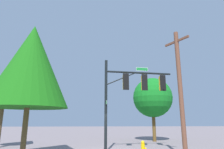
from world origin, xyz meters
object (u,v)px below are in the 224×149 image
object	(u,v)px
tree_mid	(31,65)
tree_near	(4,89)
utility_pole	(180,89)
tree_far	(153,98)
fire_hydrant	(143,148)
signal_pole_assembly	(133,88)

from	to	relation	value
tree_mid	tree_near	bearing A→B (deg)	127.32
utility_pole	tree_far	xyz separation A→B (m)	(0.92, 9.39, 0.56)
utility_pole	fire_hydrant	distance (m)	4.36
utility_pole	tree_mid	bearing A→B (deg)	176.54
signal_pole_assembly	fire_hydrant	xyz separation A→B (m)	(0.35, -1.30, -3.97)
tree_mid	tree_far	distance (m)	13.27
utility_pole	tree_far	bearing A→B (deg)	84.38
fire_hydrant	tree_mid	bearing A→B (deg)	-170.38
fire_hydrant	tree_mid	size ratio (longest dim) A/B	0.10
signal_pole_assembly	tree_mid	xyz separation A→B (m)	(-6.60, -2.47, 0.96)
utility_pole	tree_far	distance (m)	9.45
tree_near	tree_far	size ratio (longest dim) A/B	0.96
tree_far	tree_near	bearing A→B (deg)	-164.18
tree_near	tree_far	bearing A→B (deg)	15.82
signal_pole_assembly	fire_hydrant	size ratio (longest dim) A/B	7.74
fire_hydrant	tree_near	distance (m)	12.16
tree_near	tree_far	distance (m)	14.18
utility_pole	tree_mid	size ratio (longest dim) A/B	0.95
tree_mid	tree_far	bearing A→B (deg)	41.96
tree_near	signal_pole_assembly	bearing A→B (deg)	-13.58
signal_pole_assembly	utility_pole	xyz separation A→B (m)	(2.32, -3.01, -0.48)
signal_pole_assembly	tree_far	size ratio (longest dim) A/B	0.98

